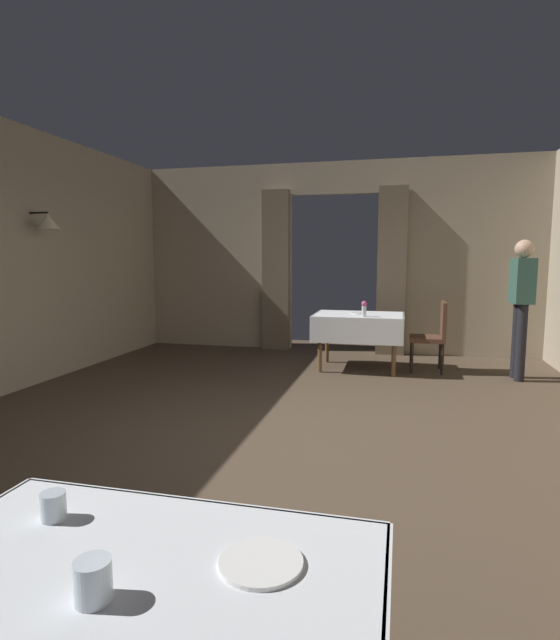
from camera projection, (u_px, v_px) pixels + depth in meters
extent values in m
plane|color=#4C3D2D|center=(264.00, 441.00, 4.08)|extent=(10.08, 10.08, 0.00)
cylinder|color=black|center=(39.00, 213.00, 5.69)|extent=(0.24, 0.02, 0.02)
cone|color=beige|center=(48.00, 221.00, 5.68)|extent=(0.26, 0.26, 0.18)
cube|color=tan|center=(219.00, 258.00, 8.40)|extent=(2.50, 0.12, 3.00)
cube|color=tan|center=(462.00, 258.00, 7.48)|extent=(2.50, 0.12, 3.00)
cube|color=tan|center=(335.00, 178.00, 7.79)|extent=(1.40, 0.12, 0.50)
cube|color=#70604C|center=(276.00, 271.00, 8.05)|extent=(0.44, 0.14, 2.58)
cube|color=#70604C|center=(392.00, 272.00, 7.62)|extent=(0.44, 0.14, 2.58)
cylinder|color=brown|center=(42.00, 613.00, 1.60)|extent=(0.06, 0.06, 0.71)
cube|color=brown|center=(105.00, 612.00, 1.09)|extent=(1.14, 0.90, 0.03)
cube|color=white|center=(105.00, 604.00, 1.08)|extent=(1.20, 0.96, 0.01)
cube|color=white|center=(195.00, 539.00, 1.56)|extent=(1.20, 0.02, 0.27)
cylinder|color=brown|center=(320.00, 346.00, 6.50)|extent=(0.06, 0.06, 0.71)
cylinder|color=brown|center=(394.00, 349.00, 6.28)|extent=(0.06, 0.06, 0.71)
cylinder|color=brown|center=(327.00, 338.00, 7.13)|extent=(0.06, 0.06, 0.71)
cylinder|color=brown|center=(395.00, 340.00, 6.91)|extent=(0.06, 0.06, 0.71)
cube|color=brown|center=(359.00, 316.00, 6.66)|extent=(1.11, 0.81, 0.03)
cube|color=white|center=(359.00, 314.00, 6.66)|extent=(1.17, 0.87, 0.01)
cube|color=white|center=(356.00, 331.00, 6.26)|extent=(1.17, 0.02, 0.34)
cube|color=white|center=(361.00, 322.00, 7.10)|extent=(1.17, 0.02, 0.34)
cube|color=white|center=(316.00, 325.00, 6.82)|extent=(0.02, 0.87, 0.34)
cube|color=white|center=(403.00, 328.00, 6.54)|extent=(0.02, 0.87, 0.34)
cylinder|color=black|center=(412.00, 357.00, 6.46)|extent=(0.04, 0.04, 0.42)
cylinder|color=black|center=(411.00, 352.00, 6.82)|extent=(0.04, 0.04, 0.42)
cylinder|color=black|center=(442.00, 359.00, 6.37)|extent=(0.04, 0.04, 0.42)
cylinder|color=black|center=(440.00, 353.00, 6.73)|extent=(0.04, 0.04, 0.42)
cube|color=#513323|center=(427.00, 339.00, 6.57)|extent=(0.44, 0.44, 0.06)
cube|color=#513323|center=(443.00, 320.00, 6.49)|extent=(0.05, 0.42, 0.48)
cylinder|color=silver|center=(93.00, 581.00, 1.08)|extent=(0.08, 0.08, 0.09)
cylinder|color=white|center=(261.00, 562.00, 1.21)|extent=(0.21, 0.21, 0.01)
cylinder|color=silver|center=(53.00, 506.00, 1.42)|extent=(0.07, 0.07, 0.08)
cylinder|color=silver|center=(364.00, 311.00, 6.35)|extent=(0.06, 0.06, 0.14)
sphere|color=#D84C8C|center=(364.00, 304.00, 6.33)|extent=(0.07, 0.07, 0.07)
cylinder|color=white|center=(358.00, 313.00, 6.72)|extent=(0.19, 0.19, 0.01)
cylinder|color=black|center=(517.00, 340.00, 6.19)|extent=(0.12, 0.12, 0.95)
cylinder|color=black|center=(521.00, 343.00, 6.01)|extent=(0.12, 0.12, 0.95)
cube|color=#33594C|center=(523.00, 281.00, 6.01)|extent=(0.24, 0.37, 0.55)
sphere|color=tan|center=(524.00, 249.00, 5.96)|extent=(0.22, 0.22, 0.22)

